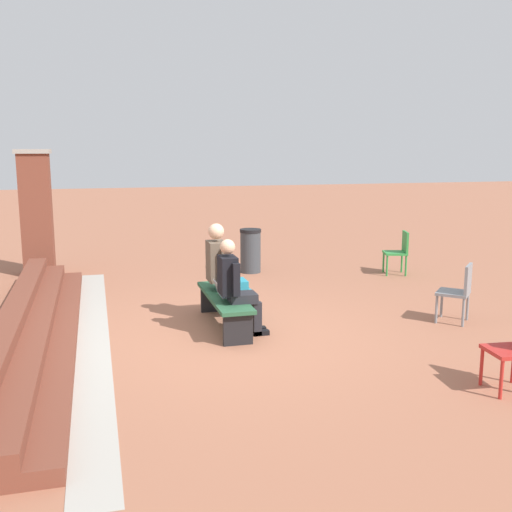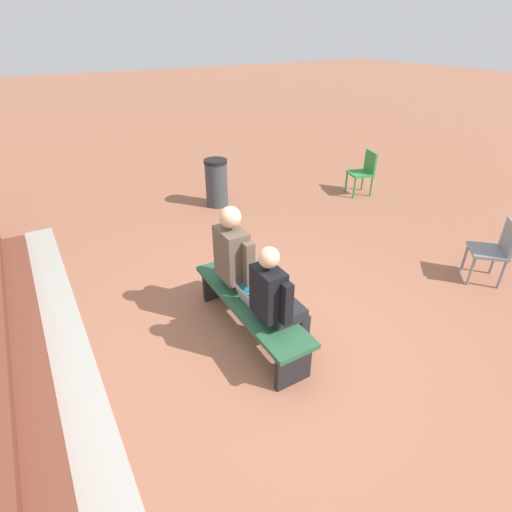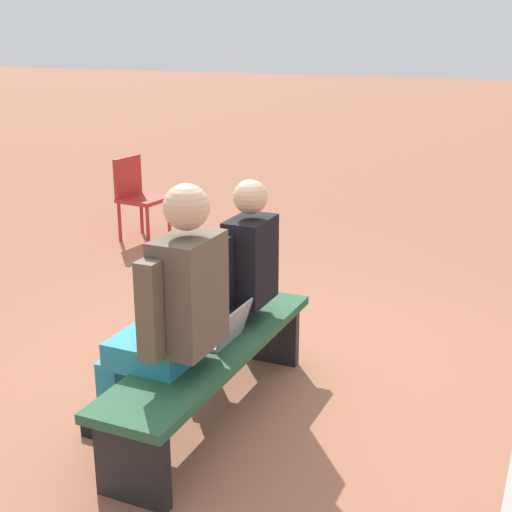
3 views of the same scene
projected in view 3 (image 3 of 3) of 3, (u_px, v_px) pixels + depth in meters
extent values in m
plane|color=#9E6047|center=(247.00, 389.00, 4.30)|extent=(60.00, 60.00, 0.00)
cube|color=#285638|center=(213.00, 349.00, 3.85)|extent=(1.80, 0.44, 0.05)
cube|color=black|center=(270.00, 333.00, 4.61)|extent=(0.06, 0.37, 0.40)
cube|color=black|center=(132.00, 463.00, 3.22)|extent=(0.06, 0.37, 0.40)
cube|color=#232328|center=(221.00, 306.00, 4.24)|extent=(0.30, 0.35, 0.12)
cube|color=#232328|center=(202.00, 338.00, 4.46)|extent=(0.10, 0.11, 0.45)
cube|color=black|center=(195.00, 365.00, 4.54)|extent=(0.10, 0.21, 0.06)
cube|color=#232328|center=(190.00, 348.00, 4.32)|extent=(0.10, 0.11, 0.45)
cube|color=black|center=(183.00, 375.00, 4.40)|extent=(0.10, 0.21, 0.06)
cube|color=black|center=(250.00, 260.00, 4.07)|extent=(0.34, 0.21, 0.50)
cube|color=navy|center=(233.00, 264.00, 4.12)|extent=(0.04, 0.01, 0.30)
cube|color=black|center=(256.00, 252.00, 4.28)|extent=(0.08, 0.09, 0.42)
cube|color=black|center=(224.00, 273.00, 3.91)|extent=(0.08, 0.09, 0.42)
sphere|color=#DBAD89|center=(250.00, 197.00, 3.96)|extent=(0.19, 0.19, 0.19)
cube|color=teal|center=(153.00, 351.00, 3.62)|extent=(0.34, 0.40, 0.14)
cube|color=teal|center=(132.00, 386.00, 3.86)|extent=(0.11, 0.12, 0.45)
cube|color=black|center=(125.00, 415.00, 3.95)|extent=(0.11, 0.24, 0.07)
cube|color=teal|center=(113.00, 401.00, 3.71)|extent=(0.11, 0.12, 0.45)
cube|color=black|center=(106.00, 431.00, 3.79)|extent=(0.11, 0.24, 0.07)
cube|color=brown|center=(189.00, 293.00, 3.43)|extent=(0.38, 0.24, 0.56)
cube|color=brown|center=(200.00, 279.00, 3.67)|extent=(0.09, 0.10, 0.48)
cube|color=brown|center=(150.00, 311.00, 3.25)|extent=(0.09, 0.10, 0.48)
sphere|color=#DBAD89|center=(186.00, 207.00, 3.30)|extent=(0.22, 0.22, 0.22)
cube|color=#9EA0A5|center=(212.00, 337.00, 3.91)|extent=(0.32, 0.22, 0.02)
cube|color=#2D2D33|center=(211.00, 335.00, 3.91)|extent=(0.29, 0.15, 0.00)
cube|color=#9EA0A5|center=(235.00, 323.00, 3.83)|extent=(0.32, 0.07, 0.19)
cube|color=#33519E|center=(234.00, 323.00, 3.83)|extent=(0.28, 0.06, 0.17)
cube|color=red|center=(144.00, 199.00, 7.27)|extent=(0.46, 0.46, 0.04)
cube|color=red|center=(128.00, 176.00, 7.29)|extent=(0.40, 0.08, 0.40)
cylinder|color=red|center=(148.00, 226.00, 7.10)|extent=(0.04, 0.04, 0.40)
cylinder|color=red|center=(169.00, 219.00, 7.40)|extent=(0.04, 0.04, 0.40)
cylinder|color=red|center=(120.00, 222.00, 7.27)|extent=(0.04, 0.04, 0.40)
cylinder|color=red|center=(142.00, 214.00, 7.57)|extent=(0.04, 0.04, 0.40)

